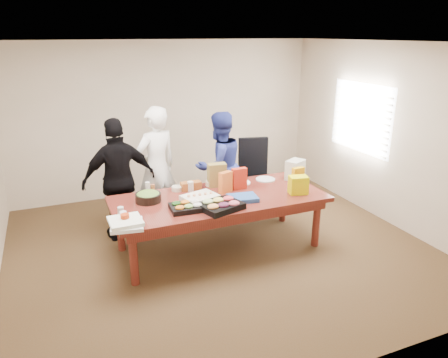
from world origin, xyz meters
name	(u,v)px	position (x,y,z in m)	size (l,w,h in m)	color
floor	(219,248)	(0.00, 0.00, -0.01)	(5.50, 5.00, 0.02)	#47301E
ceiling	(219,41)	(0.00, 0.00, 2.71)	(5.50, 5.00, 0.02)	white
wall_back	(167,119)	(0.00, 2.50, 1.35)	(5.50, 0.04, 2.70)	beige
wall_front	(341,234)	(0.00, -2.50, 1.35)	(5.50, 0.04, 2.70)	beige
wall_right	(388,134)	(2.75, 0.00, 1.35)	(0.04, 5.00, 2.70)	beige
window_panel	(361,118)	(2.72, 0.60, 1.50)	(0.03, 1.40, 1.10)	white
window_blinds	(359,118)	(2.68, 0.60, 1.50)	(0.04, 1.36, 1.00)	beige
conference_table	(219,223)	(0.00, 0.00, 0.38)	(2.80, 1.20, 0.75)	#4C1C0F
office_chair	(259,179)	(1.06, 0.92, 0.57)	(0.58, 0.58, 1.15)	black
person_center	(157,168)	(-0.57, 1.05, 0.91)	(0.67, 0.44, 1.83)	white
person_right	(219,166)	(0.40, 0.99, 0.85)	(0.82, 0.64, 1.69)	navy
person_left	(119,180)	(-1.15, 0.85, 0.87)	(1.02, 0.42, 1.74)	black
veggie_tray	(187,207)	(-0.53, -0.25, 0.78)	(0.41, 0.32, 0.06)	black
fruit_tray	(221,206)	(-0.13, -0.39, 0.79)	(0.49, 0.39, 0.08)	black
sheet_cake	(200,198)	(-0.28, -0.03, 0.79)	(0.43, 0.32, 0.08)	white
salad_bowl	(148,198)	(-0.90, 0.20, 0.80)	(0.33, 0.33, 0.11)	black
chip_bag_blue	(243,198)	(0.24, -0.22, 0.78)	(0.37, 0.28, 0.06)	#28529C
chip_bag_red	(239,179)	(0.37, 0.18, 0.90)	(0.21, 0.08, 0.30)	red
chip_bag_yellow	(298,177)	(1.19, -0.01, 0.88)	(0.18, 0.07, 0.27)	#E0A108
chip_bag_orange	(225,182)	(0.14, 0.13, 0.89)	(0.19, 0.08, 0.29)	orange
mayo_jar	(190,186)	(-0.28, 0.36, 0.82)	(0.09, 0.09, 0.13)	silver
mustard_bottle	(220,178)	(0.21, 0.48, 0.84)	(0.06, 0.06, 0.17)	yellow
dressing_bottle	(153,191)	(-0.81, 0.32, 0.84)	(0.06, 0.06, 0.18)	brown
ranch_bottle	(148,188)	(-0.85, 0.45, 0.84)	(0.06, 0.06, 0.18)	white
banana_bunch	(235,181)	(0.41, 0.41, 0.79)	(0.22, 0.13, 0.07)	#FDF821
bread_loaf	(191,186)	(-0.26, 0.41, 0.81)	(0.28, 0.12, 0.11)	#995221
kraft_bag	(217,175)	(0.13, 0.41, 0.91)	(0.25, 0.15, 0.33)	olive
red_cup	(125,219)	(-1.30, -0.39, 0.82)	(0.10, 0.10, 0.13)	#BA350E
clear_cup_a	(123,216)	(-1.30, -0.27, 0.81)	(0.08, 0.08, 0.11)	white
clear_cup_b	(121,211)	(-1.30, -0.09, 0.80)	(0.07, 0.07, 0.10)	silver
pizza_box_lower	(127,225)	(-1.30, -0.45, 0.77)	(0.36, 0.36, 0.04)	white
pizza_box_upper	(125,221)	(-1.31, -0.43, 0.81)	(0.36, 0.36, 0.04)	white
plate_a	(265,179)	(0.89, 0.38, 0.76)	(0.28, 0.28, 0.02)	silver
plate_b	(241,183)	(0.50, 0.38, 0.76)	(0.26, 0.26, 0.02)	white
dip_bowl_a	(211,183)	(0.06, 0.45, 0.78)	(0.16, 0.16, 0.07)	beige
dip_bowl_b	(177,188)	(-0.44, 0.45, 0.78)	(0.15, 0.15, 0.06)	beige
grocery_bag_white	(295,170)	(1.30, 0.24, 0.90)	(0.27, 0.20, 0.29)	beige
grocery_bag_yellow	(298,185)	(1.03, -0.29, 0.87)	(0.24, 0.17, 0.24)	#E0DE00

